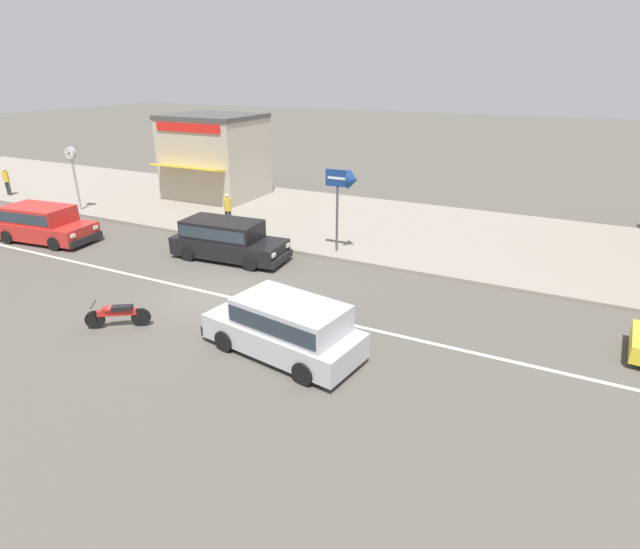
% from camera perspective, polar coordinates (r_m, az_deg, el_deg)
% --- Properties ---
extents(ground_plane, '(160.00, 160.00, 0.00)m').
position_cam_1_polar(ground_plane, '(17.38, -11.73, -2.22)').
color(ground_plane, '#544F47').
extents(lane_centre_stripe, '(50.40, 0.14, 0.01)m').
position_cam_1_polar(lane_centre_stripe, '(17.38, -11.73, -2.21)').
color(lane_centre_stripe, silver).
rests_on(lane_centre_stripe, ground).
extents(kerb_strip, '(68.00, 10.00, 0.15)m').
position_cam_1_polar(kerb_strip, '(25.17, 1.76, 6.17)').
color(kerb_strip, gray).
rests_on(kerb_strip, ground).
extents(minivan_red_0, '(4.59, 2.31, 1.56)m').
position_cam_1_polar(minivan_red_0, '(25.32, -29.11, 5.23)').
color(minivan_red_0, red).
rests_on(minivan_red_0, ground).
extents(minivan_black_3, '(4.79, 2.12, 1.56)m').
position_cam_1_polar(minivan_black_3, '(20.35, -10.66, 4.09)').
color(minivan_black_3, black).
rests_on(minivan_black_3, ground).
extents(minivan_silver_4, '(4.66, 2.46, 1.56)m').
position_cam_1_polar(minivan_silver_4, '(13.25, -3.90, -5.84)').
color(minivan_silver_4, '#B7BABF').
rests_on(minivan_silver_4, ground).
extents(motorcycle_0, '(1.62, 1.15, 0.80)m').
position_cam_1_polar(motorcycle_0, '(15.91, -22.21, -4.22)').
color(motorcycle_0, black).
rests_on(motorcycle_0, ground).
extents(street_clock, '(0.66, 0.22, 3.31)m').
position_cam_1_polar(street_clock, '(29.34, -26.46, 11.35)').
color(street_clock, '#9E9EA3').
rests_on(street_clock, kerb_strip).
extents(arrow_signboard, '(1.35, 0.72, 3.38)m').
position_cam_1_polar(arrow_signboard, '(19.70, 3.31, 10.32)').
color(arrow_signboard, '#4C4C51').
rests_on(arrow_signboard, kerb_strip).
extents(pedestrian_near_clock, '(0.34, 0.34, 1.59)m').
position_cam_1_polar(pedestrian_near_clock, '(24.07, -10.51, 7.51)').
color(pedestrian_near_clock, '#232838').
rests_on(pedestrian_near_clock, kerb_strip).
extents(pedestrian_mid_kerb, '(0.34, 0.34, 1.61)m').
position_cam_1_polar(pedestrian_mid_kerb, '(35.28, -32.23, 9.18)').
color(pedestrian_mid_kerb, '#333338').
rests_on(pedestrian_mid_kerb, kerb_strip).
extents(shopfront_corner_warung, '(5.10, 5.11, 4.63)m').
position_cam_1_polar(shopfront_corner_warung, '(30.25, -11.90, 13.12)').
color(shopfront_corner_warung, '#B2A893').
rests_on(shopfront_corner_warung, kerb_strip).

